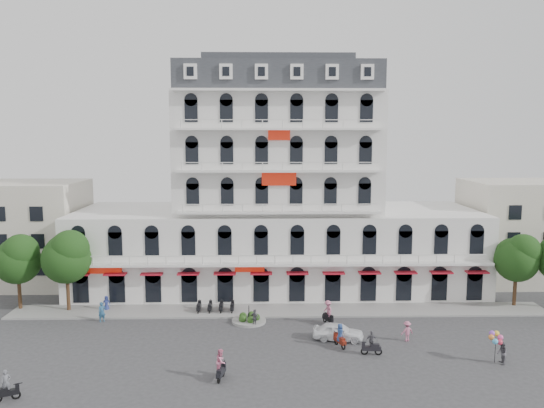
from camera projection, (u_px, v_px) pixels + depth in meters
The scene contains 21 objects.
ground at pixel (284, 347), 43.74m from camera, with size 120.00×120.00×0.00m, color #38383A.
sidewalk at pixel (280, 311), 52.65m from camera, with size 53.00×4.00×0.16m, color gray.
main_building at pixel (277, 201), 60.30m from camera, with size 45.00×15.00×25.80m.
flank_building_west at pixel (22, 233), 62.18m from camera, with size 14.00×10.00×12.00m, color beige.
flank_building_east at pixel (527, 231), 63.40m from camera, with size 14.00×10.00×12.00m, color beige.
traffic_island at pixel (249, 319), 49.59m from camera, with size 3.20×3.20×1.60m.
parked_scooter_row at pixel (216, 312), 52.33m from camera, with size 4.40×1.80×1.10m, color black, non-canonical shape.
tree_west_outer at pixel (18, 258), 52.41m from camera, with size 4.50×4.48×7.76m.
tree_west_inner at pixel (67, 255), 51.98m from camera, with size 4.76×4.76×8.25m.
tree_east_inner at pixel (517, 257), 53.45m from camera, with size 4.40×4.37×7.57m.
parked_car at pixel (338, 332), 45.22m from camera, with size 1.72×4.28×1.46m, color white.
rider_west at pixel (6, 387), 34.78m from camera, with size 1.59×0.94×2.15m.
rider_southwest at pixel (221, 364), 37.78m from camera, with size 0.87×1.69×2.31m.
rider_east at pixel (340, 336), 43.66m from camera, with size 0.91×1.61×2.02m.
rider_northeast at pixel (372, 343), 42.08m from camera, with size 1.70×0.48×1.99m.
rider_center at pixel (328, 312), 48.95m from camera, with size 1.07×1.61×2.27m.
pedestrian_left at pixel (106, 303), 52.70m from camera, with size 0.75×0.49×1.53m, color navy.
pedestrian_mid at pixel (255, 318), 48.35m from camera, with size 0.95×0.40×1.62m, color #57555D.
pedestrian_right at pixel (407, 331), 44.97m from camera, with size 1.12×0.64×1.73m, color #C56889.
pedestrian_far at pixel (102, 312), 49.64m from camera, with size 0.68×0.45×1.88m, color #2B5981.
balloon_vendor at pixel (500, 348), 40.45m from camera, with size 1.35×1.29×2.45m.
Camera 1 is at (-1.82, -41.82, 17.37)m, focal length 35.00 mm.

